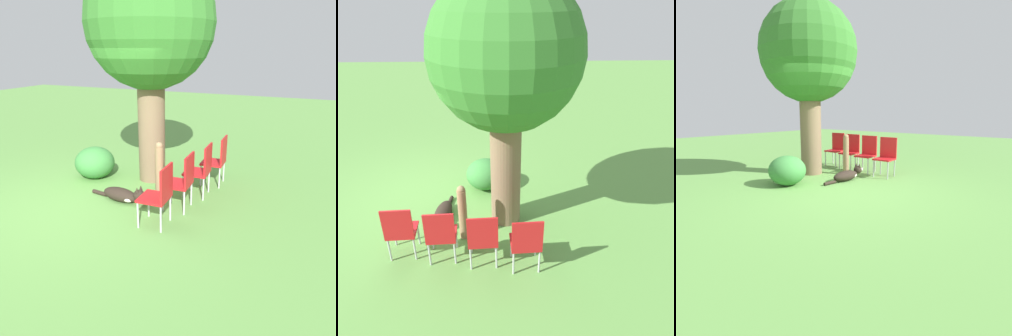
{
  "view_description": "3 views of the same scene",
  "coord_description": "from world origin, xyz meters",
  "views": [
    {
      "loc": [
        3.42,
        -3.94,
        2.49
      ],
      "look_at": [
        1.33,
        0.79,
        0.6
      ],
      "focal_mm": 35.0,
      "sensor_mm": 36.0,
      "label": 1
    },
    {
      "loc": [
        5.54,
        1.43,
        3.69
      ],
      "look_at": [
        0.62,
        1.6,
        1.05
      ],
      "focal_mm": 35.0,
      "sensor_mm": 36.0,
      "label": 2
    },
    {
      "loc": [
        -3.99,
        -3.17,
        1.52
      ],
      "look_at": [
        0.61,
        0.51,
        0.29
      ],
      "focal_mm": 28.0,
      "sensor_mm": 36.0,
      "label": 3
    }
  ],
  "objects": [
    {
      "name": "dog",
      "position": [
        0.65,
        0.43,
        0.12
      ],
      "size": [
        1.19,
        0.38,
        0.36
      ],
      "rotation": [
        0.0,
        0.0,
        6.15
      ],
      "color": "#2D231C",
      "rests_on": "ground_plane"
    },
    {
      "name": "fence_post",
      "position": [
        1.13,
        0.87,
        0.51
      ],
      "size": [
        0.15,
        0.15,
        1.01
      ],
      "color": "#937551",
      "rests_on": "ground_plane"
    },
    {
      "name": "oak_tree",
      "position": [
        0.63,
        1.59,
        2.83
      ],
      "size": [
        2.3,
        2.3,
        4.07
      ],
      "color": "#7A6047",
      "rests_on": "ground_plane"
    },
    {
      "name": "red_chair_2",
      "position": [
        1.79,
        1.22,
        0.53
      ],
      "size": [
        0.44,
        0.46,
        0.95
      ],
      "rotation": [
        0.0,
        0.0,
        3.19
      ],
      "color": "red",
      "rests_on": "ground_plane"
    },
    {
      "name": "low_shrub",
      "position": [
        -0.48,
        1.2,
        0.32
      ],
      "size": [
        0.8,
        0.8,
        0.64
      ],
      "color": "#3D843D",
      "rests_on": "ground_plane"
    },
    {
      "name": "red_chair_1",
      "position": [
        1.68,
        0.59,
        0.53
      ],
      "size": [
        0.44,
        0.46,
        0.95
      ],
      "rotation": [
        0.0,
        0.0,
        3.19
      ],
      "color": "red",
      "rests_on": "ground_plane"
    },
    {
      "name": "ground_plane",
      "position": [
        0.0,
        0.0,
        0.0
      ],
      "size": [
        30.0,
        30.0,
        0.0
      ],
      "primitive_type": "plane",
      "color": "#609947"
    },
    {
      "name": "red_chair_3",
      "position": [
        1.9,
        1.84,
        0.53
      ],
      "size": [
        0.44,
        0.46,
        0.95
      ],
      "rotation": [
        0.0,
        0.0,
        3.19
      ],
      "color": "red",
      "rests_on": "ground_plane"
    },
    {
      "name": "red_chair_0",
      "position": [
        1.56,
        -0.04,
        0.53
      ],
      "size": [
        0.44,
        0.46,
        0.95
      ],
      "rotation": [
        0.0,
        0.0,
        3.19
      ],
      "color": "red",
      "rests_on": "ground_plane"
    }
  ]
}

